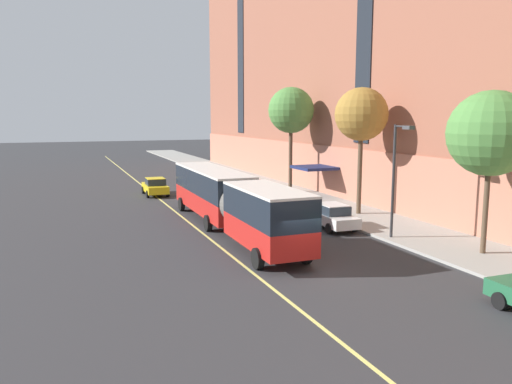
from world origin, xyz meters
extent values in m
plane|color=#303033|center=(0.00, 0.00, 0.00)|extent=(260.00, 260.00, 0.00)
cube|color=#9E9B93|center=(9.44, 3.00, 0.07)|extent=(5.37, 160.00, 0.15)
cube|color=#B67058|center=(12.05, 0.00, 2.20)|extent=(0.14, 110.00, 4.40)
cube|color=navy|center=(10.52, 18.30, 2.60)|extent=(3.20, 3.40, 0.24)
cube|color=#1E232B|center=(12.07, 41.25, 15.91)|extent=(0.10, 2.00, 21.99)
cube|color=red|center=(-0.50, 12.54, 1.23)|extent=(2.54, 11.04, 1.23)
cube|color=black|center=(-0.50, 12.54, 2.60)|extent=(2.56, 11.04, 1.50)
cube|color=silver|center=(-0.50, 12.54, 3.40)|extent=(2.57, 11.04, 0.12)
cube|color=#19232D|center=(-0.47, 18.08, 2.45)|extent=(2.28, 0.09, 1.12)
cube|color=orange|center=(-0.47, 18.09, 3.16)|extent=(1.73, 0.07, 0.28)
cube|color=black|center=(-0.47, 18.10, 0.72)|extent=(2.42, 0.14, 0.24)
cube|color=white|center=(-1.33, 18.10, 0.97)|extent=(0.28, 0.06, 0.18)
cube|color=white|center=(0.40, 18.09, 0.97)|extent=(0.28, 0.06, 0.18)
cylinder|color=#595651|center=(-0.54, 6.53, 1.98)|extent=(2.36, 1.01, 2.35)
cube|color=red|center=(-0.56, 2.74, 1.23)|extent=(2.51, 6.58, 1.23)
cube|color=black|center=(-0.56, 2.74, 2.60)|extent=(2.53, 6.58, 1.50)
cube|color=silver|center=(-0.56, 2.74, 3.40)|extent=(2.54, 6.58, 0.12)
cylinder|color=black|center=(-1.71, 16.40, 0.50)|extent=(0.31, 1.00, 1.00)
cylinder|color=black|center=(0.76, 16.39, 0.50)|extent=(0.31, 1.00, 1.00)
cylinder|color=black|center=(-1.76, 9.24, 0.50)|extent=(0.31, 1.00, 1.00)
cylinder|color=black|center=(0.71, 9.22, 0.50)|extent=(0.31, 1.00, 1.00)
cylinder|color=black|center=(-1.81, 0.94, 0.50)|extent=(0.31, 1.00, 1.00)
cylinder|color=black|center=(0.66, 0.93, 0.50)|extent=(0.31, 1.00, 1.00)
cube|color=silver|center=(5.68, 7.27, 0.64)|extent=(1.90, 4.77, 0.64)
cube|color=#232D38|center=(5.67, 7.04, 1.24)|extent=(1.60, 2.17, 0.56)
cube|color=silver|center=(5.67, 7.04, 1.54)|extent=(1.56, 2.08, 0.04)
cylinder|color=black|center=(4.90, 8.77, 0.32)|extent=(0.24, 0.65, 0.64)
cylinder|color=black|center=(6.58, 8.70, 0.32)|extent=(0.24, 0.65, 0.64)
cylinder|color=black|center=(4.78, 5.85, 0.32)|extent=(0.24, 0.65, 0.64)
cylinder|color=black|center=(6.47, 5.78, 0.32)|extent=(0.24, 0.65, 0.64)
cylinder|color=black|center=(4.57, -6.81, 0.32)|extent=(0.24, 0.65, 0.64)
cube|color=#B7B7BC|center=(5.41, 33.11, 0.64)|extent=(1.80, 4.36, 0.64)
cube|color=#232D38|center=(5.41, 32.89, 1.24)|extent=(1.57, 1.97, 0.56)
cube|color=#B7B7BC|center=(5.41, 32.89, 1.54)|extent=(1.53, 1.88, 0.04)
cylinder|color=black|center=(4.53, 34.45, 0.32)|extent=(0.23, 0.64, 0.64)
cylinder|color=black|center=(6.26, 34.46, 0.32)|extent=(0.23, 0.64, 0.64)
cylinder|color=black|center=(4.56, 31.76, 0.32)|extent=(0.23, 0.64, 0.64)
cylinder|color=black|center=(6.28, 31.77, 0.32)|extent=(0.23, 0.64, 0.64)
cube|color=silver|center=(5.60, 13.43, 0.64)|extent=(1.87, 4.80, 0.64)
cube|color=#232D38|center=(5.60, 13.19, 1.24)|extent=(1.62, 2.17, 0.56)
cube|color=silver|center=(5.60, 13.19, 1.54)|extent=(1.58, 2.07, 0.04)
cylinder|color=black|center=(4.69, 14.89, 0.32)|extent=(0.23, 0.64, 0.64)
cylinder|color=black|center=(6.46, 14.92, 0.32)|extent=(0.23, 0.64, 0.64)
cylinder|color=black|center=(4.74, 11.93, 0.32)|extent=(0.23, 0.64, 0.64)
cylinder|color=black|center=(6.50, 11.96, 0.32)|extent=(0.23, 0.64, 0.64)
cube|color=#B21E19|center=(5.46, 19.58, 0.64)|extent=(1.78, 4.35, 0.64)
cube|color=#232D38|center=(5.46, 19.37, 1.24)|extent=(1.54, 1.97, 0.56)
cube|color=#B21E19|center=(5.46, 19.37, 1.54)|extent=(1.50, 1.88, 0.04)
cylinder|color=black|center=(4.65, 20.94, 0.32)|extent=(0.23, 0.64, 0.64)
cylinder|color=black|center=(6.32, 20.91, 0.32)|extent=(0.23, 0.64, 0.64)
cylinder|color=black|center=(4.60, 18.26, 0.32)|extent=(0.23, 0.64, 0.64)
cylinder|color=black|center=(6.27, 18.23, 0.32)|extent=(0.23, 0.64, 0.64)
cube|color=yellow|center=(-2.14, 24.70, 0.64)|extent=(1.86, 4.27, 0.64)
cube|color=#232D38|center=(-2.14, 24.49, 1.24)|extent=(1.60, 1.93, 0.56)
cube|color=yellow|center=(-2.14, 24.49, 1.54)|extent=(1.57, 1.85, 0.04)
cylinder|color=black|center=(-2.99, 26.03, 0.32)|extent=(0.23, 0.64, 0.64)
cylinder|color=black|center=(-1.24, 26.00, 0.32)|extent=(0.23, 0.64, 0.64)
cylinder|color=black|center=(-3.04, 23.40, 0.32)|extent=(0.23, 0.64, 0.64)
cylinder|color=black|center=(-1.29, 23.37, 0.32)|extent=(0.23, 0.64, 0.64)
cylinder|color=brown|center=(9.56, -1.19, 2.57)|extent=(0.27, 0.27, 4.84)
sphere|color=#4C843D|center=(9.56, -1.19, 6.14)|extent=(4.18, 4.18, 4.18)
cylinder|color=brown|center=(9.56, 10.01, 3.13)|extent=(0.32, 0.32, 5.96)
sphere|color=olive|center=(9.56, 10.01, 7.12)|extent=(3.68, 3.68, 3.68)
cylinder|color=brown|center=(9.56, 21.22, 3.28)|extent=(0.34, 0.34, 6.25)
sphere|color=#4C843D|center=(9.56, 21.22, 7.53)|extent=(4.11, 4.11, 4.11)
cylinder|color=#2D2D30|center=(7.35, 3.30, 3.34)|extent=(0.16, 0.16, 6.38)
cylinder|color=#2D2D30|center=(7.35, 2.75, 6.43)|extent=(0.10, 1.10, 0.10)
cube|color=#3D3D3F|center=(7.35, 2.20, 6.38)|extent=(0.36, 0.60, 0.20)
cylinder|color=red|center=(7.25, 12.82, 0.43)|extent=(0.24, 0.24, 0.55)
sphere|color=silver|center=(7.25, 12.82, 0.77)|extent=(0.20, 0.20, 0.20)
cylinder|color=silver|center=(7.09, 12.82, 0.48)|extent=(0.10, 0.09, 0.09)
cylinder|color=silver|center=(7.41, 12.82, 0.48)|extent=(0.10, 0.09, 0.09)
cube|color=#E0D66B|center=(-2.22, 3.00, 0.00)|extent=(0.16, 140.00, 0.01)
camera|label=1|loc=(-10.08, -19.62, 6.94)|focal=35.00mm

